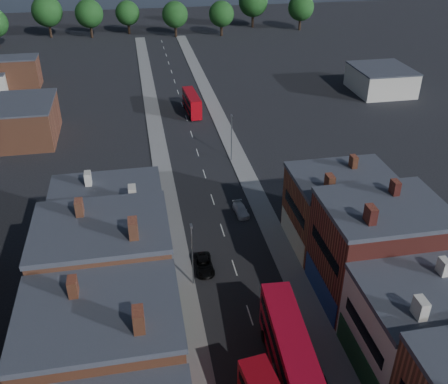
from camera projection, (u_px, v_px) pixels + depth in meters
name	position (u px, v px, depth m)	size (l,w,h in m)	color
pavement_west	(167.00, 196.00, 73.66)	(3.00, 200.00, 0.12)	gray
pavement_east	(253.00, 188.00, 75.72)	(3.00, 200.00, 0.12)	gray
lamp_post_2	(192.00, 251.00, 54.56)	(0.25, 0.70, 8.12)	slate
lamp_post_3	(232.00, 135.00, 81.64)	(0.25, 0.70, 8.12)	slate
bus_1	(289.00, 349.00, 44.97)	(3.70, 12.62, 5.39)	red
bus_2	(192.00, 103.00, 101.36)	(2.90, 9.83, 4.19)	#A60710
car_1	(315.00, 379.00, 44.97)	(1.30, 3.72, 1.23)	navy
car_2	(204.00, 265.00, 58.96)	(2.13, 4.61, 1.28)	black
car_3	(241.00, 210.00, 69.47)	(1.64, 4.04, 1.17)	silver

